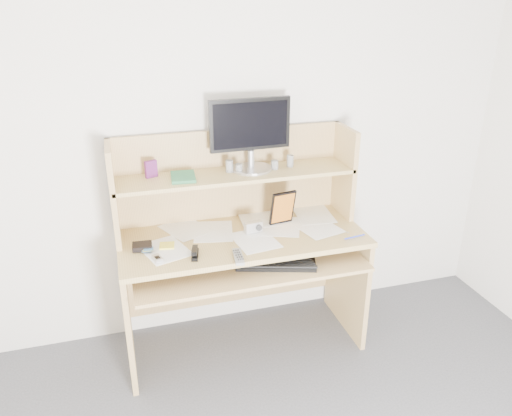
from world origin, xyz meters
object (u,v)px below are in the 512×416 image
object	(u,v)px
tv_remote	(238,257)
game_case	(283,208)
monitor	(250,132)
desk	(239,238)
keyboard	(276,263)

from	to	relation	value
tv_remote	game_case	xyz separation A→B (m)	(0.36, 0.33, 0.10)
tv_remote	monitor	distance (m)	0.73
desk	tv_remote	size ratio (longest dim) A/B	8.52
tv_remote	game_case	distance (m)	0.50
desk	monitor	bearing A→B (deg)	48.74
keyboard	tv_remote	bearing A→B (deg)	-149.40
desk	keyboard	size ratio (longest dim) A/B	3.02
monitor	game_case	bearing A→B (deg)	-39.81
desk	monitor	world-z (taller)	monitor
game_case	monitor	size ratio (longest dim) A/B	0.45
desk	game_case	size ratio (longest dim) A/B	6.60
game_case	monitor	xyz separation A→B (m)	(-0.16, 0.13, 0.44)
desk	keyboard	bearing A→B (deg)	-65.24
keyboard	monitor	xyz separation A→B (m)	(-0.03, 0.41, 0.64)
monitor	tv_remote	bearing A→B (deg)	-114.85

